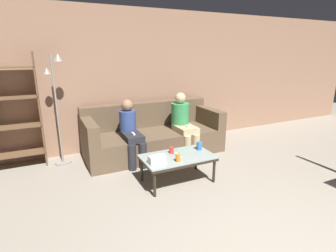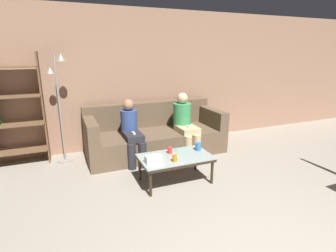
{
  "view_description": "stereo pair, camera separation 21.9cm",
  "coord_description": "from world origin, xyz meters",
  "views": [
    {
      "loc": [
        -1.73,
        -1.09,
        1.82
      ],
      "look_at": [
        0.0,
        2.55,
        0.67
      ],
      "focal_mm": 28.0,
      "sensor_mm": 36.0,
      "label": 1
    },
    {
      "loc": [
        -1.53,
        -1.18,
        1.82
      ],
      "look_at": [
        0.0,
        2.55,
        0.67
      ],
      "focal_mm": 28.0,
      "sensor_mm": 36.0,
      "label": 2
    }
  ],
  "objects": [
    {
      "name": "seated_person_mid_left",
      "position": [
        0.5,
        2.98,
        0.59
      ],
      "size": [
        0.33,
        0.67,
        1.11
      ],
      "color": "tan",
      "rests_on": "ground_plane"
    },
    {
      "name": "seated_person_left_end",
      "position": [
        -0.5,
        2.95,
        0.55
      ],
      "size": [
        0.31,
        0.67,
        1.05
      ],
      "color": "#28282D",
      "rests_on": "ground_plane"
    },
    {
      "name": "coffee_table",
      "position": [
        -0.12,
        1.97,
        0.36
      ],
      "size": [
        1.02,
        0.59,
        0.4
      ],
      "color": "#8C9E99",
      "rests_on": "ground_plane"
    },
    {
      "name": "game_remote",
      "position": [
        -0.12,
        1.97,
        0.41
      ],
      "size": [
        0.04,
        0.15,
        0.02
      ],
      "color": "white",
      "rests_on": "coffee_table"
    },
    {
      "name": "bookshelf",
      "position": [
        -2.46,
        3.53,
        0.91
      ],
      "size": [
        0.99,
        0.32,
        1.83
      ],
      "color": "brown",
      "rests_on": "ground_plane"
    },
    {
      "name": "cup_near_right",
      "position": [
        0.28,
        2.05,
        0.46
      ],
      "size": [
        0.08,
        0.08,
        0.12
      ],
      "color": "#3372BF",
      "rests_on": "coffee_table"
    },
    {
      "name": "tissue_box",
      "position": [
        -0.48,
        1.88,
        0.45
      ],
      "size": [
        0.22,
        0.12,
        0.13
      ],
      "color": "silver",
      "rests_on": "coffee_table"
    },
    {
      "name": "standing_lamp",
      "position": [
        -1.56,
        3.39,
        1.11
      ],
      "size": [
        0.31,
        0.26,
        1.8
      ],
      "color": "gray",
      "rests_on": "ground_plane"
    },
    {
      "name": "cup_near_left",
      "position": [
        -0.16,
        2.1,
        0.44
      ],
      "size": [
        0.07,
        0.07,
        0.09
      ],
      "color": "red",
      "rests_on": "coffee_table"
    },
    {
      "name": "wall_back",
      "position": [
        0.0,
        3.76,
        1.3
      ],
      "size": [
        12.0,
        0.06,
        2.6
      ],
      "color": "#9E755B",
      "rests_on": "ground_plane"
    },
    {
      "name": "couch",
      "position": [
        0.0,
        3.2,
        0.32
      ],
      "size": [
        2.48,
        0.99,
        0.9
      ],
      "color": "brown",
      "rests_on": "ground_plane"
    },
    {
      "name": "cup_far_center",
      "position": [
        -0.21,
        1.8,
        0.45
      ],
      "size": [
        0.07,
        0.07,
        0.1
      ],
      "color": "orange",
      "rests_on": "coffee_table"
    }
  ]
}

